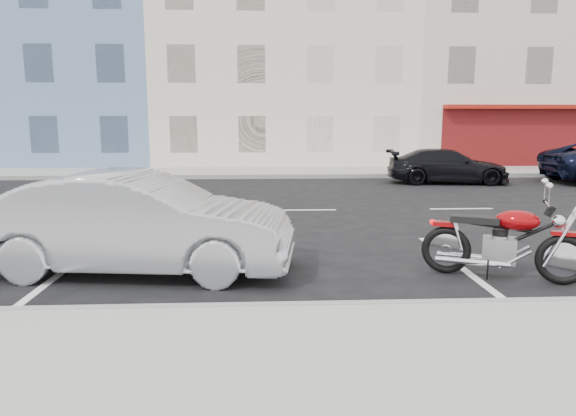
% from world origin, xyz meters
% --- Properties ---
extents(ground, '(120.00, 120.00, 0.00)m').
position_xyz_m(ground, '(0.00, 0.00, 0.00)').
color(ground, black).
rests_on(ground, ground).
extents(sidewalk_near, '(80.00, 3.40, 0.15)m').
position_xyz_m(sidewalk_near, '(-5.00, -8.70, 0.07)').
color(sidewalk_near, gray).
rests_on(sidewalk_near, ground).
extents(sidewalk_far, '(80.00, 3.40, 0.15)m').
position_xyz_m(sidewalk_far, '(-5.00, 8.70, 0.07)').
color(sidewalk_far, gray).
rests_on(sidewalk_far, ground).
extents(curb_near, '(80.00, 0.12, 0.16)m').
position_xyz_m(curb_near, '(-5.00, -7.00, 0.08)').
color(curb_near, gray).
rests_on(curb_near, ground).
extents(curb_far, '(80.00, 0.12, 0.16)m').
position_xyz_m(curb_far, '(-5.00, 7.00, 0.08)').
color(curb_far, gray).
rests_on(curb_far, ground).
extents(bldg_blue, '(12.00, 12.00, 13.00)m').
position_xyz_m(bldg_blue, '(-14.00, 16.30, 6.50)').
color(bldg_blue, slate).
rests_on(bldg_blue, ground).
extents(bldg_cream, '(12.00, 12.00, 11.50)m').
position_xyz_m(bldg_cream, '(-2.00, 16.30, 5.75)').
color(bldg_cream, beige).
rests_on(bldg_cream, ground).
extents(bldg_corner, '(14.00, 12.00, 12.50)m').
position_xyz_m(bldg_corner, '(11.00, 16.30, 6.25)').
color(bldg_corner, '#BCB3A5').
rests_on(bldg_corner, ground).
extents(motorcycle, '(2.09, 1.08, 1.12)m').
position_xyz_m(motorcycle, '(1.08, -6.04, 0.51)').
color(motorcycle, black).
rests_on(motorcycle, ground).
extents(sedan_silver, '(4.66, 2.08, 1.49)m').
position_xyz_m(sedan_silver, '(-4.85, -5.15, 0.74)').
color(sedan_silver, '#96989D').
rests_on(sedan_silver, ground).
extents(car_far, '(4.35, 2.13, 1.22)m').
position_xyz_m(car_far, '(3.51, 5.30, 0.61)').
color(car_far, black).
rests_on(car_far, ground).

